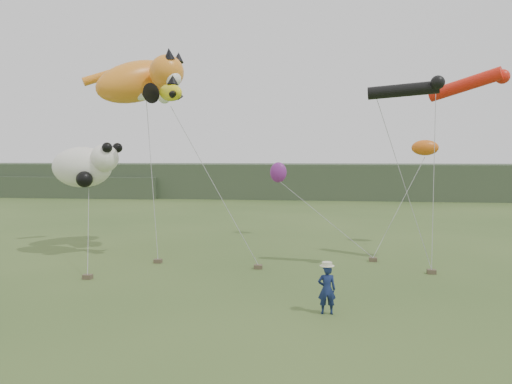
# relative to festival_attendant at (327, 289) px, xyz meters

# --- Properties ---
(ground) EXTENTS (120.00, 120.00, 0.00)m
(ground) POSITION_rel_festival_attendant_xyz_m (-1.82, 1.16, -0.78)
(ground) COLOR #385123
(ground) RESTS_ON ground
(headland) EXTENTS (90.00, 13.00, 4.00)m
(headland) POSITION_rel_festival_attendant_xyz_m (-4.93, 45.85, 1.14)
(headland) COLOR #2D3D28
(headland) RESTS_ON ground
(festival_attendant) EXTENTS (0.61, 0.44, 1.56)m
(festival_attendant) POSITION_rel_festival_attendant_xyz_m (0.00, 0.00, 0.00)
(festival_attendant) COLOR #14214D
(festival_attendant) RESTS_ON ground
(sandbag_anchors) EXTENTS (14.33, 5.25, 0.18)m
(sandbag_anchors) POSITION_rel_festival_attendant_xyz_m (-2.71, 5.98, -0.69)
(sandbag_anchors) COLOR brown
(sandbag_anchors) RESTS_ON ground
(cat_kite) EXTENTS (6.00, 4.88, 3.23)m
(cat_kite) POSITION_rel_festival_attendant_xyz_m (-9.23, 9.11, 8.03)
(cat_kite) COLOR orange
(cat_kite) RESTS_ON ground
(fish_kite) EXTENTS (2.63, 1.72, 1.26)m
(fish_kite) POSITION_rel_festival_attendant_xyz_m (-7.52, 6.80, 7.09)
(fish_kite) COLOR yellow
(fish_kite) RESTS_ON ground
(tube_kites) EXTENTS (6.19, 3.82, 1.47)m
(tube_kites) POSITION_rel_festival_attendant_xyz_m (5.08, 7.14, 7.21)
(tube_kites) COLOR black
(tube_kites) RESTS_ON ground
(panda_kite) EXTENTS (3.54, 2.29, 2.20)m
(panda_kite) POSITION_rel_festival_attendant_xyz_m (-11.78, 7.74, 3.68)
(panda_kite) COLOR white
(panda_kite) RESTS_ON ground
(misc_kites) EXTENTS (9.50, 3.20, 2.52)m
(misc_kites) POSITION_rel_festival_attendant_xyz_m (1.56, 13.88, 3.96)
(misc_kites) COLOR orange
(misc_kites) RESTS_ON ground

